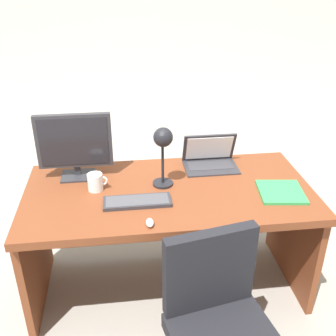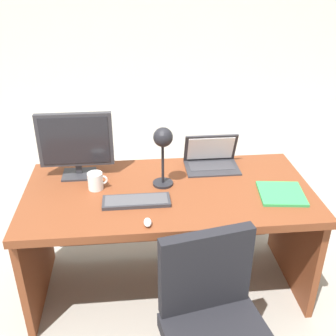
{
  "view_description": "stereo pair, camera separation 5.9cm",
  "coord_description": "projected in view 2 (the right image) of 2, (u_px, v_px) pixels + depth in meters",
  "views": [
    {
      "loc": [
        -0.26,
        -1.99,
        1.92
      ],
      "look_at": [
        0.0,
        0.04,
        0.85
      ],
      "focal_mm": 43.02,
      "sensor_mm": 36.0,
      "label": 1
    },
    {
      "loc": [
        -0.2,
        -2.0,
        1.92
      ],
      "look_at": [
        0.0,
        0.04,
        0.85
      ],
      "focal_mm": 43.02,
      "sensor_mm": 36.0,
      "label": 2
    }
  ],
  "objects": [
    {
      "name": "keyboard",
      "position": [
        136.0,
        201.0,
        2.2
      ],
      "size": [
        0.37,
        0.13,
        0.02
      ],
      "color": "#2D2D33",
      "rests_on": "desk"
    },
    {
      "name": "back_wall",
      "position": [
        141.0,
        4.0,
        5.25
      ],
      "size": [
        10.0,
        0.1,
        2.8
      ],
      "primitive_type": "cube",
      "color": "silver",
      "rests_on": "ground"
    },
    {
      "name": "book",
      "position": [
        281.0,
        194.0,
        2.27
      ],
      "size": [
        0.28,
        0.28,
        0.02
      ],
      "color": "green",
      "rests_on": "desk"
    },
    {
      "name": "monitor",
      "position": [
        76.0,
        142.0,
        2.38
      ],
      "size": [
        0.44,
        0.16,
        0.4
      ],
      "color": "#2D2D33",
      "rests_on": "desk"
    },
    {
      "name": "desk_lamp",
      "position": [
        163.0,
        145.0,
        2.24
      ],
      "size": [
        0.12,
        0.14,
        0.37
      ],
      "color": "black",
      "rests_on": "desk"
    },
    {
      "name": "desk",
      "position": [
        168.0,
        213.0,
        2.46
      ],
      "size": [
        1.66,
        0.81,
        0.73
      ],
      "color": "brown",
      "rests_on": "ground"
    },
    {
      "name": "laptop",
      "position": [
        211.0,
        156.0,
        2.57
      ],
      "size": [
        0.34,
        0.23,
        0.21
      ],
      "color": "#2D2D33",
      "rests_on": "desk"
    },
    {
      "name": "ground",
      "position": [
        154.0,
        176.0,
        3.99
      ],
      "size": [
        12.0,
        12.0,
        0.0
      ],
      "primitive_type": "plane",
      "color": "gray"
    },
    {
      "name": "mouse",
      "position": [
        148.0,
        222.0,
        2.01
      ],
      "size": [
        0.04,
        0.07,
        0.03
      ],
      "color": "silver",
      "rests_on": "desk"
    },
    {
      "name": "coffee_mug",
      "position": [
        96.0,
        181.0,
        2.32
      ],
      "size": [
        0.12,
        0.09,
        0.1
      ],
      "color": "white",
      "rests_on": "desk"
    }
  ]
}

